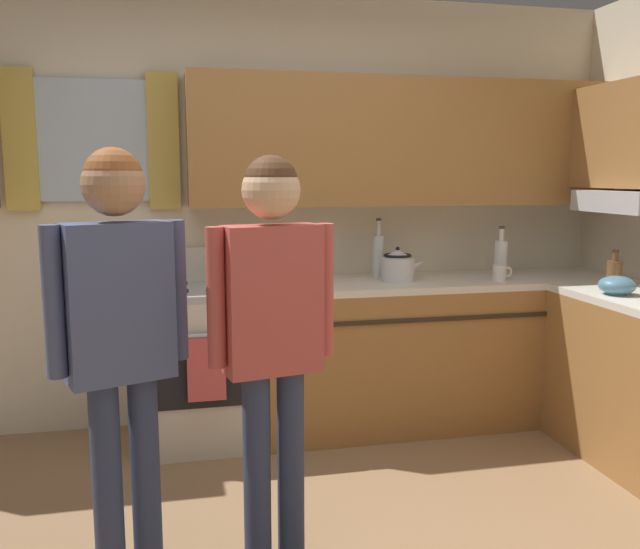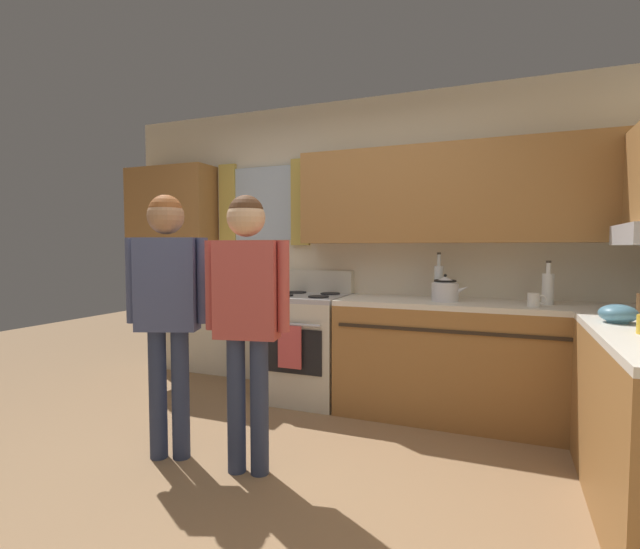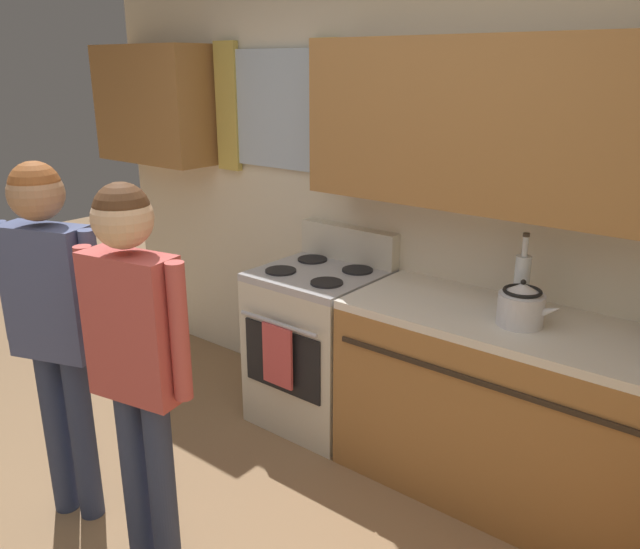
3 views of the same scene
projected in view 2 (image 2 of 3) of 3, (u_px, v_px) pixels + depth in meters
ground_plane at (244, 492)px, 2.46m from camera, size 12.00×12.00×0.00m
back_wall_unit at (361, 228)px, 4.02m from camera, size 4.60×0.42×2.60m
kitchen_counter_run at (540, 382)px, 2.93m from camera, size 2.26×2.09×0.90m
stove_oven at (307, 345)px, 3.98m from camera, size 0.64×0.67×1.10m
bottle_milk_white at (548, 288)px, 3.28m from camera, size 0.08×0.08×0.31m
bottle_tall_clear at (439, 281)px, 3.66m from camera, size 0.07×0.07×0.37m
mug_ceramic_white at (534, 300)px, 3.15m from camera, size 0.13×0.08×0.09m
stovetop_kettle at (445, 289)px, 3.48m from camera, size 0.27×0.20×0.21m
mixing_bowl at (618, 314)px, 2.49m from camera, size 0.19×0.19×0.10m
adult_left at (167, 294)px, 2.82m from camera, size 0.48×0.27×1.62m
adult_in_plaid at (247, 300)px, 2.63m from camera, size 0.49×0.22×1.60m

